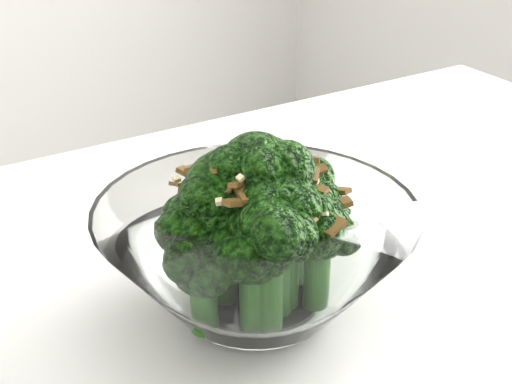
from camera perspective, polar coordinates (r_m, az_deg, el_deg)
broccoli_dish at (r=0.45m, az=0.04°, el=-3.89°), size 0.19×0.19×0.12m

